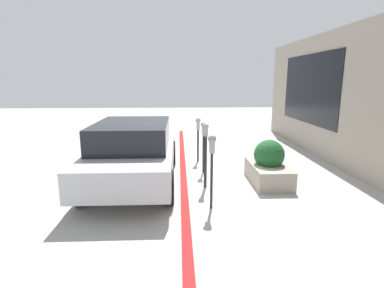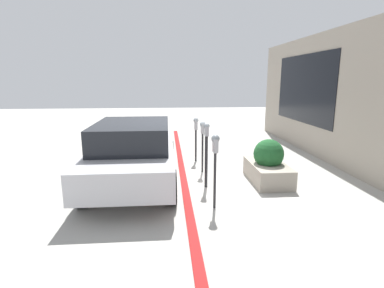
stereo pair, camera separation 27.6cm
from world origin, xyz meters
name	(u,v)px [view 1 (the left image)]	position (x,y,z in m)	size (l,w,h in m)	color
ground_plane	(187,180)	(0.00, 0.00, 0.00)	(40.00, 40.00, 0.00)	#ADAAA3
curb_strip	(184,179)	(0.00, 0.08, 0.02)	(14.53, 0.16, 0.04)	red
building_facade	(367,101)	(0.00, -4.47, 1.99)	(14.53, 0.17, 3.96)	#9E9384
parking_meter_nearest	(212,153)	(-1.74, -0.44, 1.13)	(0.19, 0.16, 1.48)	#232326
parking_meter_second	(206,146)	(-0.54, -0.42, 1.00)	(0.17, 0.14, 1.53)	#232326
parking_meter_middle	(204,134)	(0.63, -0.47, 1.07)	(0.18, 0.15, 1.41)	#232326
parking_meter_fourth	(198,129)	(1.75, -0.40, 1.01)	(0.19, 0.16, 1.37)	#232326
planter_box	(269,166)	(-0.28, -2.00, 0.42)	(1.56, 0.84, 1.08)	#A39989
parked_car_front	(134,150)	(-0.07, 1.29, 0.80)	(4.66, 1.98, 1.51)	#B7B7BC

